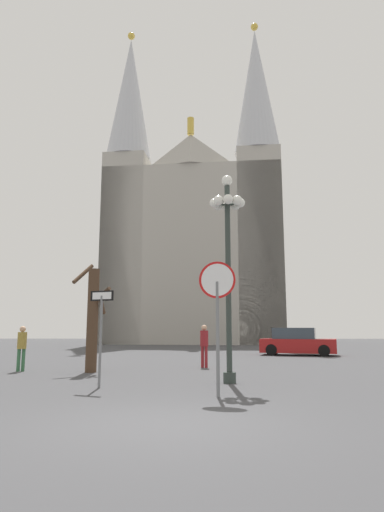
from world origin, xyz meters
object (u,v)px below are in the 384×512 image
at_px(stop_sign, 217,299).
at_px(pedestrian_walking, 204,342).
at_px(parked_car_near_red, 297,342).
at_px(pedestrian_standing, 22,344).
at_px(bare_tree, 93,317).
at_px(one_way_arrow_sign, 101,325).
at_px(cathedral, 194,236).
at_px(street_lamp, 228,243).

distance_m(stop_sign, pedestrian_walking, 7.59).
xyz_separation_m(parked_car_near_red, pedestrian_standing, (-12.02, -9.97, 0.24)).
xyz_separation_m(bare_tree, pedestrian_standing, (-2.60, 0.24, -0.97)).
bearing_deg(one_way_arrow_sign, cathedral, 86.91).
xyz_separation_m(one_way_arrow_sign, parked_car_near_red, (8.17, 14.31, -0.89)).
bearing_deg(pedestrian_walking, one_way_arrow_sign, -114.44).
bearing_deg(street_lamp, bare_tree, 147.35).
relative_size(bare_tree, parked_car_near_red, 0.86).
relative_size(street_lamp, parked_car_near_red, 1.34).
relative_size(bare_tree, pedestrian_walking, 2.36).
bearing_deg(one_way_arrow_sign, pedestrian_walking, 65.56).
bearing_deg(parked_car_near_red, cathedral, 106.97).
relative_size(one_way_arrow_sign, parked_car_near_red, 0.55).
height_order(parked_car_near_red, pedestrian_standing, pedestrian_standing).
distance_m(one_way_arrow_sign, bare_tree, 4.31).
distance_m(pedestrian_walking, pedestrian_standing, 6.82).
distance_m(cathedral, one_way_arrow_sign, 36.31).
height_order(one_way_arrow_sign, parked_car_near_red, one_way_arrow_sign).
xyz_separation_m(cathedral, pedestrian_walking, (0.87, -28.85, -10.42)).
bearing_deg(pedestrian_walking, cathedral, 91.72).
relative_size(cathedral, street_lamp, 5.66).
bearing_deg(pedestrian_standing, one_way_arrow_sign, -48.52).
relative_size(one_way_arrow_sign, pedestrian_standing, 1.57).
relative_size(street_lamp, pedestrian_walking, 3.67).
distance_m(one_way_arrow_sign, street_lamp, 4.34).
relative_size(pedestrian_walking, pedestrian_standing, 1.03).
bearing_deg(stop_sign, cathedral, 91.80).
bearing_deg(cathedral, one_way_arrow_sign, -93.09).
distance_m(parked_car_near_red, pedestrian_standing, 15.61).
relative_size(one_way_arrow_sign, street_lamp, 0.41).
xyz_separation_m(stop_sign, pedestrian_standing, (-6.87, 5.78, -1.22)).
bearing_deg(stop_sign, pedestrian_walking, 92.09).
bearing_deg(stop_sign, parked_car_near_red, 71.90).
xyz_separation_m(pedestrian_walking, pedestrian_standing, (-6.60, -1.71, -0.04)).
xyz_separation_m(cathedral, bare_tree, (-3.14, -30.80, -9.49)).
height_order(pedestrian_walking, pedestrian_standing, pedestrian_walking).
bearing_deg(bare_tree, pedestrian_walking, 25.98).
distance_m(stop_sign, bare_tree, 7.00).
bearing_deg(street_lamp, stop_sign, -99.29).
height_order(stop_sign, bare_tree, bare_tree).
distance_m(parked_car_near_red, pedestrian_walking, 9.88).
height_order(cathedral, pedestrian_walking, cathedral).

